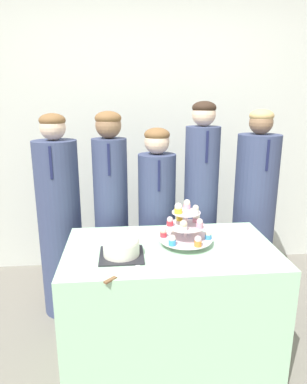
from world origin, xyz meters
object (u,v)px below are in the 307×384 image
at_px(student_1, 111,218).
at_px(student_4, 254,216).
at_px(cake_knife, 117,277).
at_px(cupcake_stand, 186,227).
at_px(student_0, 60,224).
at_px(student_3, 200,212).
at_px(round_cake, 121,246).
at_px(student_2, 157,225).

distance_m(student_1, student_4, 1.10).
bearing_deg(cake_knife, cupcake_stand, -4.07).
bearing_deg(student_0, student_3, -0.00).
relative_size(cake_knife, student_3, 0.11).
bearing_deg(student_1, cake_knife, -86.92).
xyz_separation_m(round_cake, student_3, (0.60, 0.69, -0.05)).
distance_m(round_cake, student_3, 0.92).
relative_size(student_2, student_3, 0.89).
bearing_deg(student_0, student_2, -0.00).
xyz_separation_m(cupcake_stand, student_2, (-0.11, 0.57, -0.20)).
relative_size(student_1, student_4, 0.99).
bearing_deg(student_3, student_1, -180.00).
distance_m(round_cake, student_1, 0.70).
relative_size(round_cake, cupcake_stand, 0.77).
height_order(round_cake, cupcake_stand, cupcake_stand).
height_order(cake_knife, student_3, student_3).
height_order(cupcake_stand, student_4, student_4).
bearing_deg(cupcake_stand, student_0, 145.55).
bearing_deg(student_4, round_cake, -146.09).
distance_m(cupcake_stand, student_4, 0.88).
xyz_separation_m(cupcake_stand, student_1, (-0.46, 0.57, -0.13)).
height_order(student_1, student_4, student_4).
bearing_deg(student_0, round_cake, -56.67).
height_order(round_cake, student_1, student_1).
bearing_deg(student_1, student_0, 180.00).
distance_m(student_0, student_3, 1.06).
relative_size(round_cake, student_3, 0.15).
xyz_separation_m(cake_knife, student_4, (1.05, 0.92, -0.04)).
height_order(round_cake, student_4, student_4).
bearing_deg(cake_knife, student_3, 11.18).
distance_m(student_1, student_3, 0.68).
xyz_separation_m(cake_knife, student_1, (-0.05, 0.92, -0.02)).
xyz_separation_m(round_cake, student_1, (-0.07, 0.69, -0.08)).
bearing_deg(cupcake_stand, student_1, 128.46).
relative_size(student_2, student_4, 0.92).
relative_size(round_cake, student_0, 0.16).
bearing_deg(cupcake_stand, student_4, 41.63).
relative_size(cake_knife, student_0, 0.12).
bearing_deg(cupcake_stand, student_3, 68.98).
xyz_separation_m(round_cake, cupcake_stand, (0.38, 0.12, 0.05)).
distance_m(student_3, student_4, 0.43).
bearing_deg(cake_knife, student_4, -3.38).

